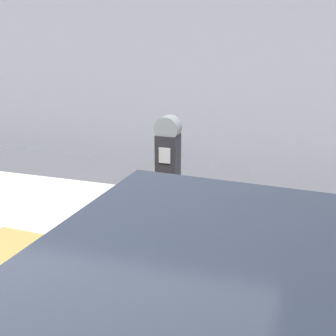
# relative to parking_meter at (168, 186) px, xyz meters

# --- Properties ---
(sidewalk) EXTENTS (24.00, 2.80, 0.12)m
(sidewalk) POSITION_rel_parking_meter_xyz_m (-0.40, 0.96, -1.03)
(sidewalk) COLOR #BCB7AD
(sidewalk) RESTS_ON ground_plane
(parking_meter) EXTENTS (0.17, 0.15, 1.49)m
(parking_meter) POSITION_rel_parking_meter_xyz_m (0.00, 0.00, 0.00)
(parking_meter) COLOR slate
(parking_meter) RESTS_ON sidewalk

